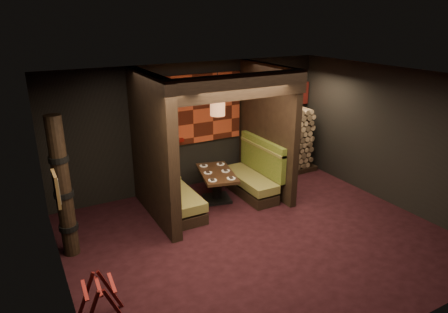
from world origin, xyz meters
TOP-DOWN VIEW (x-y plane):
  - floor at (0.00, 0.00)m, footprint 6.50×5.50m
  - ceiling at (0.00, 0.00)m, footprint 6.50×5.50m
  - wall_back at (0.00, 2.76)m, footprint 6.50×0.02m
  - wall_front at (0.00, -2.76)m, footprint 6.50×0.02m
  - wall_left at (-3.26, 0.00)m, footprint 0.02×5.50m
  - wall_right at (3.26, 0.00)m, footprint 0.02×5.50m
  - partition_left at (-1.35, 1.65)m, footprint 0.20×2.20m
  - partition_right at (1.30, 1.70)m, footprint 0.15×2.10m
  - header_beam at (-0.02, 0.70)m, footprint 2.85×0.18m
  - tapa_back_panel at (-0.02, 2.71)m, footprint 2.40×0.06m
  - tapa_side_panel at (-1.23, 1.82)m, footprint 0.04×1.85m
  - lacquer_shelf at (-0.60, 2.65)m, footprint 0.60×0.12m
  - booth_bench_left at (-0.96, 1.65)m, footprint 0.68×1.60m
  - booth_bench_right at (0.93, 1.65)m, footprint 0.68×1.60m
  - dining_table at (0.06, 1.73)m, footprint 0.95×1.36m
  - place_settings at (0.06, 1.73)m, footprint 0.76×1.10m
  - pendant_lamp at (0.06, 1.68)m, footprint 0.30×0.30m
  - framed_picture at (-3.22, 0.10)m, footprint 0.05×0.36m
  - luggage_rack at (-2.97, -0.81)m, footprint 0.67×0.49m
  - totem_column at (-3.05, 1.10)m, footprint 0.31×0.31m
  - firewood_stack at (2.29, 2.35)m, footprint 1.73×0.70m
  - mosaic_header at (2.29, 2.68)m, footprint 1.83×0.10m
  - bay_front_post at (1.39, 1.96)m, footprint 0.08×0.08m

SIDE VIEW (x-z plane):
  - floor at x=0.00m, z-range -0.02..0.00m
  - luggage_rack at x=-2.97m, z-range 0.00..0.71m
  - booth_bench_left at x=-0.96m, z-range -0.17..0.97m
  - booth_bench_right at x=0.93m, z-range -0.17..0.97m
  - dining_table at x=0.06m, z-range 0.10..0.75m
  - place_settings at x=0.06m, z-range 0.65..0.68m
  - firewood_stack at x=2.29m, z-range 0.00..1.64m
  - lacquer_shelf at x=-0.60m, z-range 1.15..1.21m
  - totem_column at x=-3.05m, z-range -0.01..2.39m
  - wall_back at x=0.00m, z-range 0.00..2.85m
  - wall_front at x=0.00m, z-range 0.00..2.85m
  - wall_left at x=-3.26m, z-range 0.00..2.85m
  - wall_right at x=3.26m, z-range 0.00..2.85m
  - partition_left at x=-1.35m, z-range 0.00..2.85m
  - partition_right at x=1.30m, z-range 0.00..2.85m
  - bay_front_post at x=1.39m, z-range 0.00..2.85m
  - framed_picture at x=-3.22m, z-range 1.39..1.85m
  - tapa_back_panel at x=-0.02m, z-range 1.04..2.60m
  - tapa_side_panel at x=-1.23m, z-range 1.12..2.58m
  - mosaic_header at x=2.29m, z-range 1.64..2.20m
  - pendant_lamp at x=0.06m, z-range 1.65..2.60m
  - header_beam at x=-0.02m, z-range 2.41..2.85m
  - ceiling at x=0.00m, z-range 2.85..2.87m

